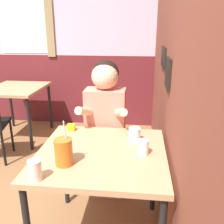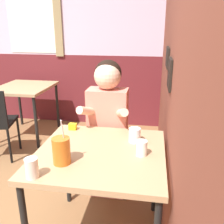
{
  "view_description": "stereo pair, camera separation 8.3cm",
  "coord_description": "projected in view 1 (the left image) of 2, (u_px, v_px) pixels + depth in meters",
  "views": [
    {
      "loc": [
        1.21,
        -1.06,
        1.51
      ],
      "look_at": [
        1.03,
        0.56,
        0.95
      ],
      "focal_mm": 40.0,
      "sensor_mm": 36.0,
      "label": 1
    },
    {
      "loc": [
        1.3,
        -1.05,
        1.51
      ],
      "look_at": [
        1.03,
        0.56,
        0.95
      ],
      "focal_mm": 40.0,
      "sensor_mm": 36.0,
      "label": 2
    }
  ],
  "objects": [
    {
      "name": "condiment_ketchup",
      "position": [
        62.0,
        149.0,
        1.62
      ],
      "size": [
        0.06,
        0.04,
        0.05
      ],
      "color": "#B7140F",
      "rests_on": "main_table"
    },
    {
      "name": "glass_far_side",
      "position": [
        35.0,
        170.0,
        1.32
      ],
      "size": [
        0.07,
        0.07,
        0.11
      ],
      "color": "silver",
      "rests_on": "main_table"
    },
    {
      "name": "background_table",
      "position": [
        17.0,
        93.0,
        3.42
      ],
      "size": [
        0.71,
        0.82,
        0.73
      ],
      "color": "tan",
      "rests_on": "ground_plane"
    },
    {
      "name": "brick_wall_right",
      "position": [
        167.0,
        45.0,
        2.31
      ],
      "size": [
        0.08,
        4.73,
        2.7
      ],
      "color": "brown",
      "rests_on": "ground_plane"
    },
    {
      "name": "condiment_mustard",
      "position": [
        71.0,
        127.0,
        1.97
      ],
      "size": [
        0.06,
        0.04,
        0.05
      ],
      "color": "yellow",
      "rests_on": "main_table"
    },
    {
      "name": "person_seated",
      "position": [
        105.0,
        126.0,
        2.19
      ],
      "size": [
        0.42,
        0.42,
        1.26
      ],
      "color": "#EA7F6B",
      "rests_on": "ground_plane"
    },
    {
      "name": "back_wall",
      "position": [
        59.0,
        38.0,
        3.77
      ],
      "size": [
        5.86,
        0.09,
        2.7
      ],
      "color": "silver",
      "rests_on": "ground_plane"
    },
    {
      "name": "glass_near_pitcher",
      "position": [
        135.0,
        135.0,
        1.77
      ],
      "size": [
        0.08,
        0.08,
        0.1
      ],
      "color": "silver",
      "rests_on": "main_table"
    },
    {
      "name": "glass_center",
      "position": [
        143.0,
        147.0,
        1.59
      ],
      "size": [
        0.07,
        0.07,
        0.1
      ],
      "color": "silver",
      "rests_on": "main_table"
    },
    {
      "name": "cocktail_pitcher",
      "position": [
        64.0,
        152.0,
        1.46
      ],
      "size": [
        0.11,
        0.11,
        0.28
      ],
      "color": "#C6661E",
      "rests_on": "main_table"
    },
    {
      "name": "main_table",
      "position": [
        102.0,
        161.0,
        1.67
      ],
      "size": [
        0.84,
        0.82,
        0.73
      ],
      "color": "tan",
      "rests_on": "ground_plane"
    }
  ]
}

